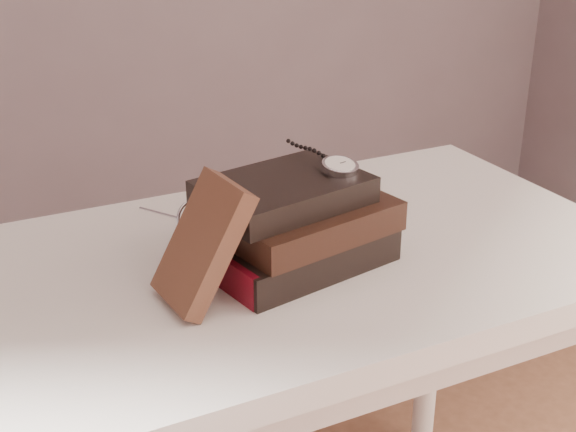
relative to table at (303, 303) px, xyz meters
name	(u,v)px	position (x,y,z in m)	size (l,w,h in m)	color
table	(303,303)	(0.00, 0.00, 0.00)	(1.00, 0.60, 0.75)	white
book_stack	(295,224)	(-0.03, -0.03, 0.15)	(0.29, 0.22, 0.13)	black
journal	(203,243)	(-0.19, -0.07, 0.17)	(0.03, 0.11, 0.18)	#412319
pocket_watch	(337,165)	(0.04, -0.03, 0.23)	(0.06, 0.16, 0.02)	silver
eyeglasses	(207,212)	(-0.14, 0.04, 0.17)	(0.13, 0.14, 0.05)	silver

